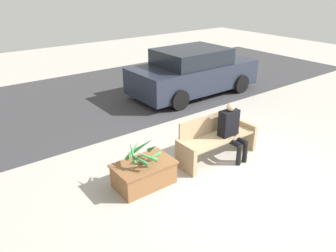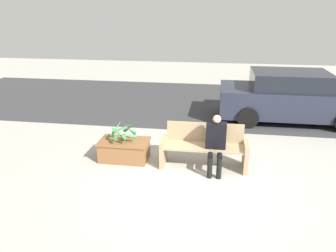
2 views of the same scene
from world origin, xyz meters
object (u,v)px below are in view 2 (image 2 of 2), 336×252
bench (204,147)px  planter_box (124,149)px  person_seated (216,141)px  parked_car (291,97)px  potted_plant (123,131)px

bench → planter_box: size_ratio=1.67×
bench → person_seated: (0.24, -0.19, 0.23)m
person_seated → parked_car: (2.16, 3.67, 0.06)m
planter_box → parked_car: bearing=39.4°
potted_plant → person_seated: bearing=-6.1°
potted_plant → parked_car: (4.20, 3.45, 0.05)m
bench → potted_plant: size_ratio=2.78×
parked_car → planter_box: bearing=-140.6°
bench → potted_plant: bench is taller
bench → parked_car: size_ratio=0.44×
person_seated → planter_box: person_seated is taller
bench → planter_box: bench is taller
planter_box → potted_plant: potted_plant is taller
planter_box → potted_plant: bearing=-142.1°
bench → potted_plant: 1.81m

